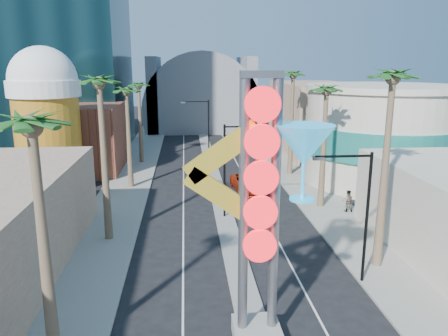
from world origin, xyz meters
TOP-DOWN VIEW (x-y plane):
  - sidewalk_west at (-9.50, 35.00)m, footprint 5.00×100.00m
  - sidewalk_east at (9.50, 35.00)m, footprint 5.00×100.00m
  - median at (0.00, 38.00)m, footprint 1.60×84.00m
  - brick_filler_west at (-16.00, 38.00)m, footprint 10.00×10.00m
  - filler_east at (16.00, 48.00)m, footprint 10.00×20.00m
  - beer_mug at (-17.00, 30.00)m, footprint 7.00×7.00m
  - turquoise_building at (18.00, 30.00)m, footprint 16.60×16.60m
  - canopy at (0.00, 72.00)m, footprint 22.00×16.00m
  - neon_sign at (0.82, 2.96)m, footprint 6.53×2.60m
  - streetlight_0 at (0.55, 20.00)m, footprint 3.79×0.25m
  - streetlight_1 at (-0.55, 44.00)m, footprint 3.79×0.25m
  - streetlight_2 at (6.72, 8.00)m, footprint 3.45×0.25m
  - palm_0 at (-9.00, 2.00)m, footprint 2.40×2.40m
  - palm_1 at (-9.00, 16.00)m, footprint 2.40×2.40m
  - palm_2 at (-9.00, 30.00)m, footprint 2.40×2.40m
  - palm_3 at (-9.00, 42.00)m, footprint 2.40×2.40m
  - palm_5 at (9.00, 10.00)m, footprint 2.40×2.40m
  - palm_6 at (9.00, 22.00)m, footprint 2.40×2.40m
  - palm_7 at (9.00, 34.00)m, footprint 2.40×2.40m
  - red_pickup at (3.16, 27.43)m, footprint 3.49×6.46m
  - pedestrian_a at (11.38, 15.34)m, footprint 0.64×0.52m
  - pedestrian_b at (10.85, 20.25)m, footprint 1.04×0.88m

SIDE VIEW (x-z plane):
  - sidewalk_west at x=-9.50m, z-range 0.00..0.15m
  - sidewalk_east at x=9.50m, z-range 0.00..0.15m
  - median at x=0.00m, z-range 0.00..0.15m
  - red_pickup at x=3.16m, z-range 0.00..1.72m
  - pedestrian_a at x=11.38m, z-range 0.15..1.69m
  - pedestrian_b at x=10.85m, z-range 0.15..2.07m
  - brick_filler_west at x=-16.00m, z-range 0.00..8.00m
  - canopy at x=0.00m, z-range -6.69..15.31m
  - streetlight_2 at x=6.72m, z-range 0.83..8.83m
  - streetlight_0 at x=0.55m, z-range 0.88..8.88m
  - streetlight_1 at x=-0.55m, z-range 0.88..8.88m
  - filler_east at x=16.00m, z-range 0.00..10.00m
  - turquoise_building at x=18.00m, z-range -0.05..10.55m
  - neon_sign at x=0.82m, z-range 1.03..13.58m
  - beer_mug at x=-17.00m, z-range 0.59..15.09m
  - palm_2 at x=-9.00m, z-range 3.88..15.08m
  - palm_3 at x=-9.00m, z-range 3.88..15.08m
  - palm_0 at x=-9.00m, z-range 4.08..15.78m
  - palm_6 at x=9.00m, z-range 4.08..15.78m
  - palm_1 at x=-9.00m, z-range 4.47..17.17m
  - palm_7 at x=9.00m, z-range 4.47..17.17m
  - palm_5 at x=9.00m, z-range 4.67..17.87m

